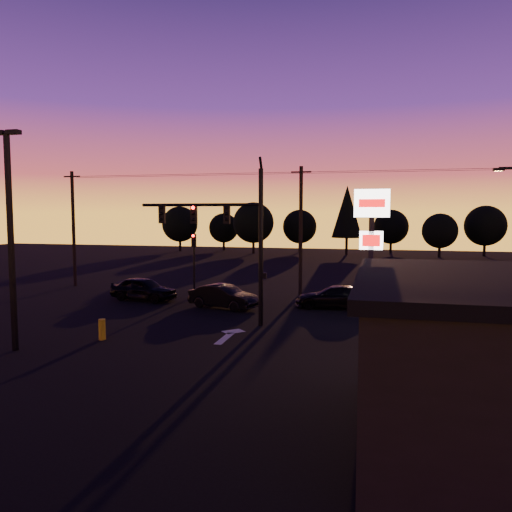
{
  "coord_description": "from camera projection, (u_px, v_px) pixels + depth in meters",
  "views": [
    {
      "loc": [
        7.32,
        -20.59,
        5.8
      ],
      "look_at": [
        1.0,
        5.0,
        3.5
      ],
      "focal_mm": 35.0,
      "sensor_mm": 36.0,
      "label": 1
    }
  ],
  "objects": [
    {
      "name": "tree_7",
      "position": [
        485.0,
        226.0,
        66.12
      ],
      "size": [
        5.36,
        5.36,
        6.74
      ],
      "color": "black",
      "rests_on": "ground"
    },
    {
      "name": "secondary_signal",
      "position": [
        194.0,
        255.0,
        34.22
      ],
      "size": [
        0.3,
        0.31,
        4.35
      ],
      "color": "black",
      "rests_on": "ground"
    },
    {
      "name": "tree_3",
      "position": [
        300.0,
        227.0,
        73.08
      ],
      "size": [
        4.95,
        4.95,
        6.22
      ],
      "color": "black",
      "rests_on": "ground"
    },
    {
      "name": "car_left",
      "position": [
        144.0,
        289.0,
        33.0
      ],
      "size": [
        4.77,
        2.58,
        1.54
      ],
      "primitive_type": "imported",
      "rotation": [
        0.0,
        0.0,
        1.4
      ],
      "color": "black",
      "rests_on": "ground"
    },
    {
      "name": "pylon_sign",
      "position": [
        371.0,
        233.0,
        21.51
      ],
      "size": [
        1.5,
        0.28,
        6.8
      ],
      "color": "black",
      "rests_on": "ground"
    },
    {
      "name": "utility_pole_1",
      "position": [
        301.0,
        230.0,
        34.83
      ],
      "size": [
        1.4,
        0.26,
        9.0
      ],
      "color": "black",
      "rests_on": "ground"
    },
    {
      "name": "ground",
      "position": [
        207.0,
        343.0,
        22.16
      ],
      "size": [
        120.0,
        120.0,
        0.0
      ],
      "primitive_type": "plane",
      "color": "black",
      "rests_on": "ground"
    },
    {
      "name": "tree_0",
      "position": [
        180.0,
        224.0,
        75.42
      ],
      "size": [
        5.36,
        5.36,
        6.74
      ],
      "color": "black",
      "rests_on": "ground"
    },
    {
      "name": "power_wires",
      "position": [
        301.0,
        172.0,
        34.48
      ],
      "size": [
        36.0,
        1.22,
        0.07
      ],
      "color": "black",
      "rests_on": "ground"
    },
    {
      "name": "car_right",
      "position": [
        334.0,
        297.0,
        30.32
      ],
      "size": [
        4.77,
        2.11,
        1.36
      ],
      "primitive_type": "imported",
      "rotation": [
        0.0,
        0.0,
        -1.53
      ],
      "color": "black",
      "rests_on": "ground"
    },
    {
      "name": "car_mid",
      "position": [
        223.0,
        296.0,
        30.29
      ],
      "size": [
        4.62,
        2.72,
        1.44
      ],
      "primitive_type": "imported",
      "rotation": [
        0.0,
        0.0,
        1.28
      ],
      "color": "black",
      "rests_on": "ground"
    },
    {
      "name": "lane_arrow",
      "position": [
        229.0,
        335.0,
        23.65
      ],
      "size": [
        1.2,
        3.1,
        0.01
      ],
      "color": "beige",
      "rests_on": "ground"
    },
    {
      "name": "utility_pole_0",
      "position": [
        74.0,
        228.0,
        39.13
      ],
      "size": [
        1.4,
        0.26,
        9.0
      ],
      "color": "black",
      "rests_on": "ground"
    },
    {
      "name": "suv_parked",
      "position": [
        480.0,
        371.0,
        16.25
      ],
      "size": [
        2.81,
        4.85,
        1.27
      ],
      "primitive_type": "imported",
      "rotation": [
        0.0,
        0.0,
        0.16
      ],
      "color": "black",
      "rests_on": "ground"
    },
    {
      "name": "tree_4",
      "position": [
        347.0,
        212.0,
        68.32
      ],
      "size": [
        4.18,
        4.18,
        9.5
      ],
      "color": "black",
      "rests_on": "ground"
    },
    {
      "name": "bollard",
      "position": [
        102.0,
        329.0,
        22.77
      ],
      "size": [
        0.32,
        0.32,
        0.95
      ],
      "primitive_type": "cylinder",
      "color": "gold",
      "rests_on": "ground"
    },
    {
      "name": "tree_5",
      "position": [
        391.0,
        227.0,
        71.91
      ],
      "size": [
        4.95,
        4.95,
        6.22
      ],
      "color": "black",
      "rests_on": "ground"
    },
    {
      "name": "tree_1",
      "position": [
        224.0,
        228.0,
        76.95
      ],
      "size": [
        4.54,
        4.54,
        5.71
      ],
      "color": "black",
      "rests_on": "ground"
    },
    {
      "name": "traffic_signal_mast",
      "position": [
        231.0,
        229.0,
        25.62
      ],
      "size": [
        6.79,
        0.52,
        8.58
      ],
      "color": "black",
      "rests_on": "ground"
    },
    {
      "name": "parking_lot_light",
      "position": [
        10.0,
        225.0,
        20.6
      ],
      "size": [
        1.25,
        0.3,
        9.14
      ],
      "color": "black",
      "rests_on": "ground"
    },
    {
      "name": "tree_6",
      "position": [
        440.0,
        231.0,
        64.7
      ],
      "size": [
        4.54,
        4.54,
        5.71
      ],
      "color": "black",
      "rests_on": "ground"
    },
    {
      "name": "tree_2",
      "position": [
        253.0,
        223.0,
        70.6
      ],
      "size": [
        5.77,
        5.78,
        7.26
      ],
      "color": "black",
      "rests_on": "ground"
    }
  ]
}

